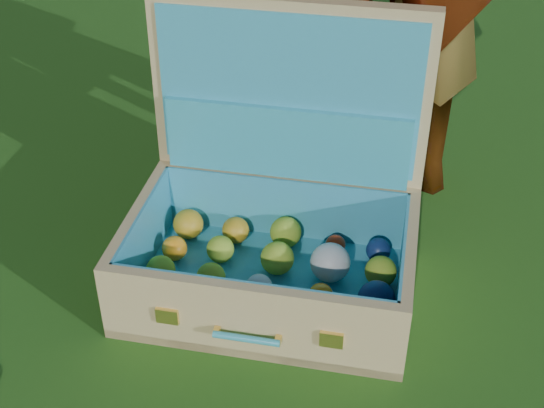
{
  "coord_description": "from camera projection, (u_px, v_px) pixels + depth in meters",
  "views": [
    {
      "loc": [
        0.05,
        -1.09,
        1.17
      ],
      "look_at": [
        -0.05,
        0.28,
        0.19
      ],
      "focal_mm": 50.0,
      "sensor_mm": 36.0,
      "label": 1
    }
  ],
  "objects": [
    {
      "name": "ground",
      "position": [
        287.0,
        358.0,
        1.56
      ],
      "size": [
        60.0,
        60.0,
        0.0
      ],
      "primitive_type": "plane",
      "color": "#215114",
      "rests_on": "ground"
    },
    {
      "name": "suitcase",
      "position": [
        276.0,
        213.0,
        1.69
      ],
      "size": [
        0.68,
        0.54,
        0.61
      ],
      "rotation": [
        0.0,
        0.0,
        -0.13
      ],
      "color": "tan",
      "rests_on": "ground"
    }
  ]
}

